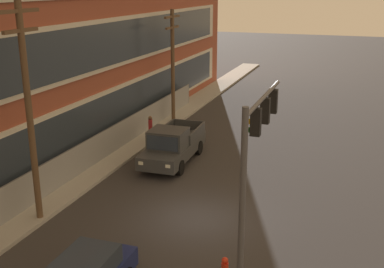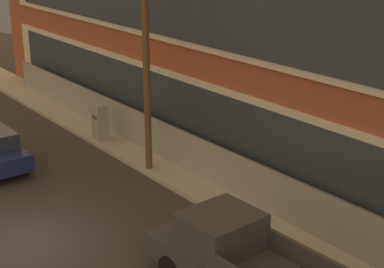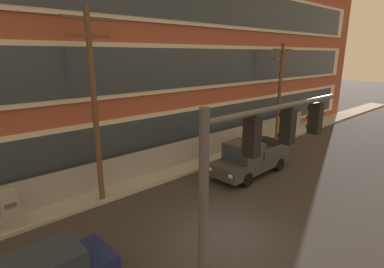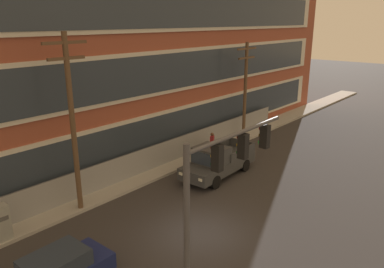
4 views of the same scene
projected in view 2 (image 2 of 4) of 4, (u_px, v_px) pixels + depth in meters
name	position (u px, v px, depth m)	size (l,w,h in m)	color
ground_plane	(22.00, 246.00, 17.51)	(160.00, 160.00, 0.00)	#333030
sidewalk_building_side	(200.00, 185.00, 21.39)	(80.00, 2.01, 0.16)	#9E9B93
chain_link_fence	(224.00, 171.00, 20.63)	(35.45, 0.06, 1.72)	gray
pickup_truck_dark_grey	(237.00, 262.00, 14.85)	(5.69, 2.28, 2.09)	#383A3D
utility_pole_near_corner	(146.00, 46.00, 21.11)	(2.22, 0.26, 8.94)	brown
electrical_cabinet	(100.00, 124.00, 25.37)	(0.61, 0.54, 1.79)	#939993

